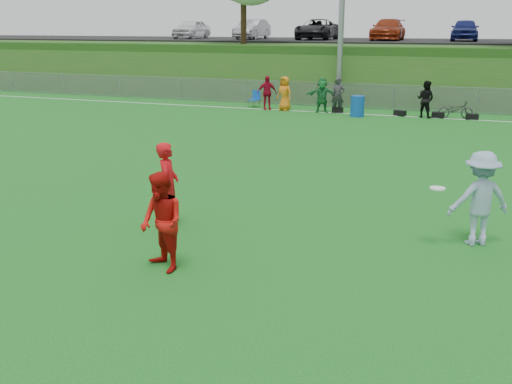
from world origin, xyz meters
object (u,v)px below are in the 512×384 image
at_px(player_red_center, 162,222).
at_px(player_blue, 480,199).
at_px(player_red_left, 168,185).
at_px(recycling_bin, 357,106).
at_px(bicycle, 455,110).
at_px(frisbee, 438,188).

distance_m(player_red_center, player_blue, 6.09).
bearing_deg(player_red_left, player_blue, -99.71).
bearing_deg(player_red_left, player_red_center, -174.87).
bearing_deg(player_blue, player_red_left, -15.66).
distance_m(recycling_bin, bicycle, 4.45).
distance_m(player_red_center, frisbee, 5.21).
bearing_deg(player_red_left, frisbee, -102.54).
relative_size(player_red_center, frisbee, 5.98).
bearing_deg(frisbee, player_blue, 28.02).
distance_m(frisbee, recycling_bin, 16.41).
height_order(player_red_left, frisbee, player_red_left).
height_order(player_blue, bicycle, player_blue).
xyz_separation_m(frisbee, recycling_bin, (-4.28, 15.83, -0.70)).
height_order(player_red_center, bicycle, player_red_center).
distance_m(player_red_left, bicycle, 18.32).
distance_m(player_red_center, bicycle, 20.03).
height_order(player_red_left, bicycle, player_red_left).
relative_size(player_red_left, player_red_center, 1.04).
xyz_separation_m(player_red_left, recycling_bin, (1.10, 16.54, -0.43)).
xyz_separation_m(frisbee, bicycle, (0.07, 16.77, -0.77)).
bearing_deg(bicycle, player_red_center, 155.04).
relative_size(player_red_left, recycling_bin, 1.89).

